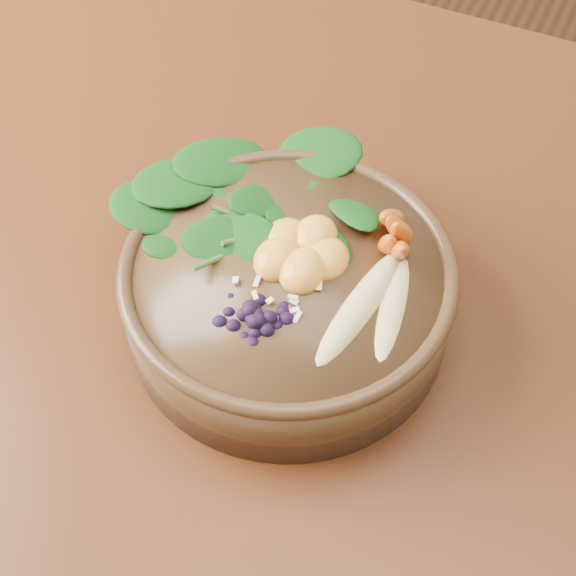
# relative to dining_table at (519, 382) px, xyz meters

# --- Properties ---
(dining_table) EXTENTS (1.60, 0.90, 0.75)m
(dining_table) POSITION_rel_dining_table_xyz_m (0.00, 0.00, 0.00)
(dining_table) COLOR #331C0C
(dining_table) RESTS_ON ground
(stoneware_bowl) EXTENTS (0.32, 0.32, 0.08)m
(stoneware_bowl) POSITION_rel_dining_table_xyz_m (-0.22, -0.09, 0.13)
(stoneware_bowl) COLOR #4A311B
(stoneware_bowl) RESTS_ON dining_table
(kale_heap) EXTENTS (0.21, 0.19, 0.04)m
(kale_heap) POSITION_rel_dining_table_xyz_m (-0.25, -0.03, 0.19)
(kale_heap) COLOR #114C11
(kale_heap) RESTS_ON stoneware_bowl
(carrot_cluster) EXTENTS (0.07, 0.07, 0.08)m
(carrot_cluster) POSITION_rel_dining_table_xyz_m (-0.15, -0.02, 0.21)
(carrot_cluster) COLOR orange
(carrot_cluster) RESTS_ON stoneware_bowl
(banana_halves) EXTENTS (0.07, 0.16, 0.03)m
(banana_halves) POSITION_rel_dining_table_xyz_m (-0.13, -0.10, 0.18)
(banana_halves) COLOR #E0CC84
(banana_halves) RESTS_ON stoneware_bowl
(mandarin_cluster) EXTENTS (0.09, 0.10, 0.03)m
(mandarin_cluster) POSITION_rel_dining_table_xyz_m (-0.21, -0.07, 0.19)
(mandarin_cluster) COLOR gold
(mandarin_cluster) RESTS_ON stoneware_bowl
(blueberry_pile) EXTENTS (0.14, 0.12, 0.04)m
(blueberry_pile) POSITION_rel_dining_table_xyz_m (-0.22, -0.15, 0.19)
(blueberry_pile) COLOR black
(blueberry_pile) RESTS_ON stoneware_bowl
(coconut_flakes) EXTENTS (0.10, 0.08, 0.01)m
(coconut_flakes) POSITION_rel_dining_table_xyz_m (-0.22, -0.11, 0.17)
(coconut_flakes) COLOR white
(coconut_flakes) RESTS_ON stoneware_bowl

